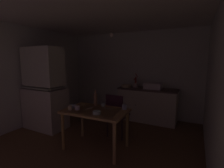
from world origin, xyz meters
TOP-DOWN VIEW (x-y plane):
  - ground_plane at (0.00, 0.00)m, footprint 4.93×4.93m
  - wall_back at (0.00, 1.81)m, footprint 4.03×0.10m
  - wall_left at (-2.01, 0.00)m, footprint 0.10×3.63m
  - wall_right at (2.01, 0.00)m, footprint 0.10×3.63m
  - ceiling_slab at (0.00, 0.00)m, footprint 4.03×3.63m
  - hutch_cabinet at (-1.44, -0.17)m, footprint 1.00×0.57m
  - counter_cabinet at (0.60, 1.44)m, footprint 1.54×0.64m
  - sink_basin at (0.74, 1.44)m, footprint 0.44×0.34m
  - hand_pump at (0.24, 1.49)m, footprint 0.05×0.27m
  - mixing_bowl_counter at (0.01, 1.39)m, footprint 0.28×0.28m
  - stoneware_crock at (0.23, 1.50)m, footprint 0.14×0.14m
  - dining_table at (0.15, -0.42)m, footprint 1.17×0.76m
  - chair_far_side at (0.30, 0.17)m, footprint 0.41×0.41m
  - serving_bowl_wide at (-0.33, -0.48)m, footprint 0.13×0.13m
  - soup_bowl_small at (0.29, -0.60)m, footprint 0.13×0.13m
  - mug_dark at (0.60, -0.14)m, footprint 0.09×0.09m
  - teacup_mint at (-0.27, -0.63)m, footprint 0.07×0.07m
  - mug_tall at (-0.16, -0.55)m, footprint 0.09×0.09m
  - teacup_cream at (0.14, -0.13)m, footprint 0.07×0.07m
  - glass_bottle at (-0.01, -0.17)m, footprint 0.07×0.07m
  - table_knife at (0.29, -0.24)m, footprint 0.17×0.04m
  - teaspoon_near_bowl at (-0.01, -0.39)m, footprint 0.07×0.14m
  - pendant_bulb at (0.23, 0.05)m, footprint 0.08×0.08m

SIDE VIEW (x-z plane):
  - ground_plane at x=0.00m, z-range 0.00..0.00m
  - counter_cabinet at x=0.60m, z-range 0.00..0.88m
  - chair_far_side at x=0.30m, z-range 0.03..0.96m
  - dining_table at x=0.15m, z-range 0.27..0.99m
  - table_knife at x=0.29m, z-range 0.73..0.73m
  - teaspoon_near_bowl at x=-0.01m, z-range 0.73..0.73m
  - serving_bowl_wide at x=-0.33m, z-range 0.73..0.77m
  - soup_bowl_small at x=0.29m, z-range 0.73..0.78m
  - teacup_cream at x=0.14m, z-range 0.73..0.79m
  - mug_tall at x=-0.16m, z-range 0.73..0.80m
  - teacup_mint at x=-0.27m, z-range 0.73..0.81m
  - mug_dark at x=0.60m, z-range 0.73..0.81m
  - glass_bottle at x=-0.01m, z-range 0.70..1.01m
  - hutch_cabinet at x=-1.44m, z-range -0.06..1.86m
  - mixing_bowl_counter at x=0.01m, z-range 0.88..0.95m
  - stoneware_crock at x=0.23m, z-range 0.88..0.99m
  - sink_basin at x=0.74m, z-range 0.88..1.03m
  - hand_pump at x=0.24m, z-range 0.85..1.24m
  - wall_back at x=0.00m, z-range 0.00..2.43m
  - wall_left at x=-2.01m, z-range 0.00..2.43m
  - wall_right at x=2.01m, z-range 0.00..2.43m
  - pendant_bulb at x=0.23m, z-range 2.07..2.15m
  - ceiling_slab at x=0.00m, z-range 2.43..2.53m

